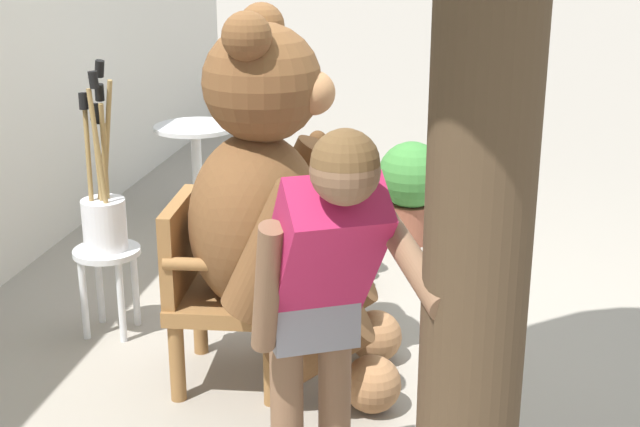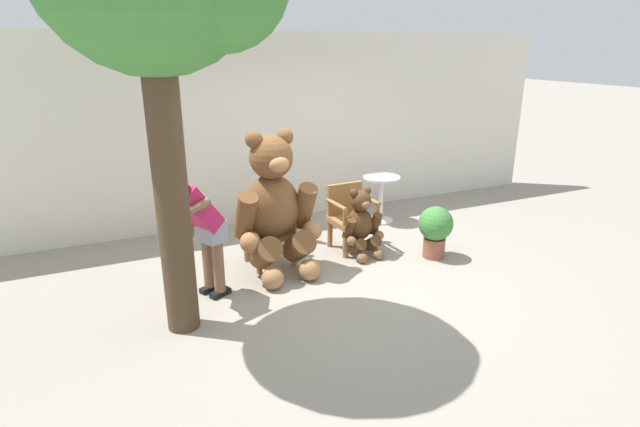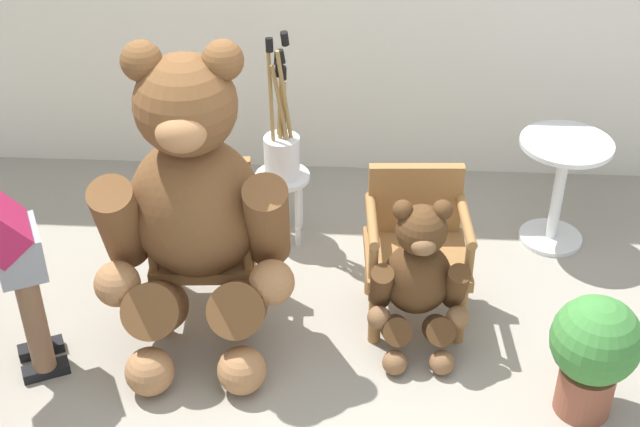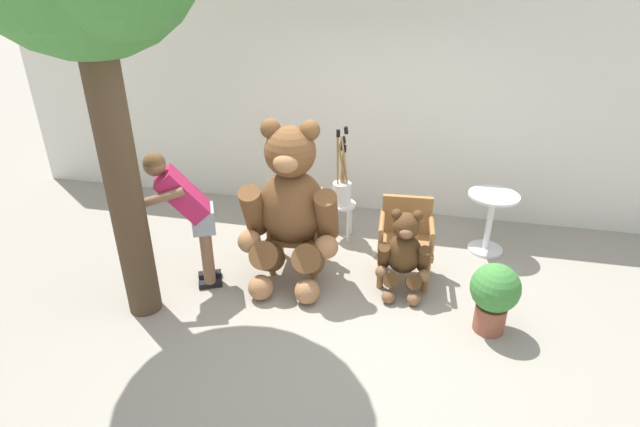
# 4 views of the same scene
# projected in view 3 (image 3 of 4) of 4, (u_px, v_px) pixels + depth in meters

# --- Properties ---
(ground_plane) EXTENTS (60.00, 60.00, 0.00)m
(ground_plane) POSITION_uv_depth(u_px,v_px,m) (302.00, 398.00, 4.56)
(ground_plane) COLOR gray
(wooden_chair_left) EXTENTS (0.60, 0.56, 0.86)m
(wooden_chair_left) POSITION_uv_depth(u_px,v_px,m) (205.00, 237.00, 4.96)
(wooden_chair_left) COLOR olive
(wooden_chair_left) RESTS_ON ground
(wooden_chair_right) EXTENTS (0.59, 0.55, 0.86)m
(wooden_chair_right) POSITION_uv_depth(u_px,v_px,m) (416.00, 244.00, 4.90)
(wooden_chair_right) COLOR olive
(wooden_chair_right) RESTS_ON ground
(teddy_bear_large) EXTENTS (1.03, 1.00, 1.71)m
(teddy_bear_large) POSITION_uv_depth(u_px,v_px,m) (194.00, 208.00, 4.52)
(teddy_bear_large) COLOR brown
(teddy_bear_large) RESTS_ON ground
(teddy_bear_small) EXTENTS (0.54, 0.52, 0.90)m
(teddy_bear_small) POSITION_uv_depth(u_px,v_px,m) (418.00, 279.00, 4.67)
(teddy_bear_small) COLOR #4C3019
(teddy_bear_small) RESTS_ON ground
(white_stool) EXTENTS (0.34, 0.34, 0.46)m
(white_stool) POSITION_uv_depth(u_px,v_px,m) (283.00, 189.00, 5.57)
(white_stool) COLOR silver
(white_stool) RESTS_ON ground
(brush_bucket) EXTENTS (0.22, 0.22, 0.95)m
(brush_bucket) POSITION_uv_depth(u_px,v_px,m) (282.00, 145.00, 5.39)
(brush_bucket) COLOR white
(brush_bucket) RESTS_ON white_stool
(round_side_table) EXTENTS (0.56, 0.56, 0.72)m
(round_side_table) POSITION_uv_depth(u_px,v_px,m) (560.00, 180.00, 5.48)
(round_side_table) COLOR silver
(round_side_table) RESTS_ON ground
(potted_plant) EXTENTS (0.44, 0.44, 0.68)m
(potted_plant) POSITION_uv_depth(u_px,v_px,m) (594.00, 350.00, 4.29)
(potted_plant) COLOR brown
(potted_plant) RESTS_ON ground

